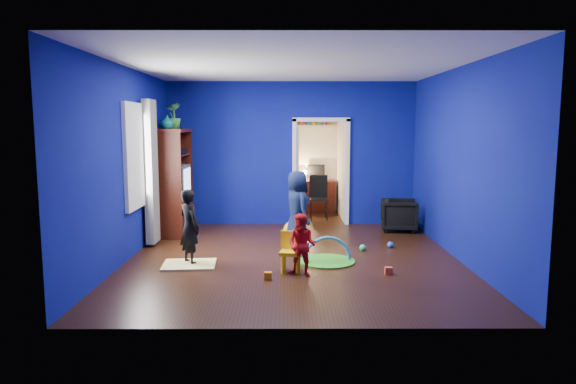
{
  "coord_description": "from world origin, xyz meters",
  "views": [
    {
      "loc": [
        -0.1,
        -7.67,
        2.02
      ],
      "look_at": [
        -0.08,
        0.4,
        0.97
      ],
      "focal_mm": 32.0,
      "sensor_mm": 36.0,
      "label": 1
    }
  ],
  "objects_px": {
    "armchair": "(399,215)",
    "play_mat": "(327,261)",
    "crt_tv": "(175,180)",
    "vase": "(167,122)",
    "tv_armoire": "(173,182)",
    "child_black": "(190,227)",
    "child_navy": "(297,208)",
    "toddler_red": "(302,245)",
    "hopper_ball": "(294,231)",
    "kid_chair": "(291,254)",
    "folding_chair": "(319,198)",
    "study_desk": "(316,196)"
  },
  "relations": [
    {
      "from": "toddler_red",
      "to": "folding_chair",
      "type": "xyz_separation_m",
      "value": [
        0.49,
        4.22,
        0.03
      ]
    },
    {
      "from": "tv_armoire",
      "to": "hopper_ball",
      "type": "bearing_deg",
      "value": -17.62
    },
    {
      "from": "child_navy",
      "to": "tv_armoire",
      "type": "distance_m",
      "value": 2.52
    },
    {
      "from": "child_black",
      "to": "toddler_red",
      "type": "relative_size",
      "value": 1.3
    },
    {
      "from": "vase",
      "to": "tv_armoire",
      "type": "height_order",
      "value": "vase"
    },
    {
      "from": "child_navy",
      "to": "toddler_red",
      "type": "distance_m",
      "value": 1.79
    },
    {
      "from": "armchair",
      "to": "toddler_red",
      "type": "distance_m",
      "value": 3.59
    },
    {
      "from": "tv_armoire",
      "to": "folding_chair",
      "type": "xyz_separation_m",
      "value": [
        2.82,
        1.47,
        -0.52
      ]
    },
    {
      "from": "child_navy",
      "to": "toddler_red",
      "type": "height_order",
      "value": "child_navy"
    },
    {
      "from": "study_desk",
      "to": "folding_chair",
      "type": "height_order",
      "value": "folding_chair"
    },
    {
      "from": "crt_tv",
      "to": "kid_chair",
      "type": "height_order",
      "value": "crt_tv"
    },
    {
      "from": "child_black",
      "to": "play_mat",
      "type": "height_order",
      "value": "child_black"
    },
    {
      "from": "armchair",
      "to": "folding_chair",
      "type": "bearing_deg",
      "value": 58.43
    },
    {
      "from": "hopper_ball",
      "to": "kid_chair",
      "type": "height_order",
      "value": "kid_chair"
    },
    {
      "from": "armchair",
      "to": "play_mat",
      "type": "xyz_separation_m",
      "value": [
        -1.57,
        -2.29,
        -0.3
      ]
    },
    {
      "from": "toddler_red",
      "to": "child_black",
      "type": "bearing_deg",
      "value": -178.39
    },
    {
      "from": "armchair",
      "to": "play_mat",
      "type": "height_order",
      "value": "armchair"
    },
    {
      "from": "tv_armoire",
      "to": "hopper_ball",
      "type": "relative_size",
      "value": 5.12
    },
    {
      "from": "child_black",
      "to": "folding_chair",
      "type": "bearing_deg",
      "value": -71.89
    },
    {
      "from": "hopper_ball",
      "to": "child_black",
      "type": "bearing_deg",
      "value": -137.41
    },
    {
      "from": "crt_tv",
      "to": "play_mat",
      "type": "height_order",
      "value": "crt_tv"
    },
    {
      "from": "play_mat",
      "to": "tv_armoire",
      "type": "bearing_deg",
      "value": 143.27
    },
    {
      "from": "hopper_ball",
      "to": "study_desk",
      "type": "relative_size",
      "value": 0.43
    },
    {
      "from": "child_navy",
      "to": "play_mat",
      "type": "height_order",
      "value": "child_navy"
    },
    {
      "from": "child_black",
      "to": "folding_chair",
      "type": "relative_size",
      "value": 1.2
    },
    {
      "from": "tv_armoire",
      "to": "kid_chair",
      "type": "bearing_deg",
      "value": -49.41
    },
    {
      "from": "toddler_red",
      "to": "play_mat",
      "type": "height_order",
      "value": "toddler_red"
    },
    {
      "from": "child_navy",
      "to": "study_desk",
      "type": "distance_m",
      "value": 3.45
    },
    {
      "from": "toddler_red",
      "to": "tv_armoire",
      "type": "distance_m",
      "value": 3.64
    },
    {
      "from": "toddler_red",
      "to": "kid_chair",
      "type": "xyz_separation_m",
      "value": [
        -0.15,
        0.2,
        -0.18
      ]
    },
    {
      "from": "hopper_ball",
      "to": "armchair",
      "type": "bearing_deg",
      "value": 25.31
    },
    {
      "from": "toddler_red",
      "to": "hopper_ball",
      "type": "distance_m",
      "value": 2.04
    },
    {
      "from": "child_navy",
      "to": "vase",
      "type": "distance_m",
      "value": 2.8
    },
    {
      "from": "toddler_red",
      "to": "study_desk",
      "type": "distance_m",
      "value": 5.2
    },
    {
      "from": "armchair",
      "to": "play_mat",
      "type": "distance_m",
      "value": 2.79
    },
    {
      "from": "toddler_red",
      "to": "crt_tv",
      "type": "relative_size",
      "value": 1.21
    },
    {
      "from": "play_mat",
      "to": "study_desk",
      "type": "relative_size",
      "value": 0.95
    },
    {
      "from": "toddler_red",
      "to": "study_desk",
      "type": "relative_size",
      "value": 0.97
    },
    {
      "from": "kid_chair",
      "to": "study_desk",
      "type": "relative_size",
      "value": 0.57
    },
    {
      "from": "toddler_red",
      "to": "hopper_ball",
      "type": "bearing_deg",
      "value": 114.31
    },
    {
      "from": "child_navy",
      "to": "folding_chair",
      "type": "xyz_separation_m",
      "value": [
        0.52,
        2.44,
        -0.18
      ]
    },
    {
      "from": "child_black",
      "to": "vase",
      "type": "xyz_separation_m",
      "value": [
        -0.7,
        1.84,
        1.53
      ]
    },
    {
      "from": "child_navy",
      "to": "crt_tv",
      "type": "bearing_deg",
      "value": 45.04
    },
    {
      "from": "child_navy",
      "to": "folding_chair",
      "type": "height_order",
      "value": "child_navy"
    },
    {
      "from": "folding_chair",
      "to": "crt_tv",
      "type": "bearing_deg",
      "value": -152.09
    },
    {
      "from": "toddler_red",
      "to": "folding_chair",
      "type": "distance_m",
      "value": 4.24
    },
    {
      "from": "child_black",
      "to": "toddler_red",
      "type": "distance_m",
      "value": 1.74
    },
    {
      "from": "child_black",
      "to": "tv_armoire",
      "type": "height_order",
      "value": "tv_armoire"
    },
    {
      "from": "play_mat",
      "to": "folding_chair",
      "type": "bearing_deg",
      "value": 88.46
    },
    {
      "from": "child_black",
      "to": "folding_chair",
      "type": "height_order",
      "value": "child_black"
    }
  ]
}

